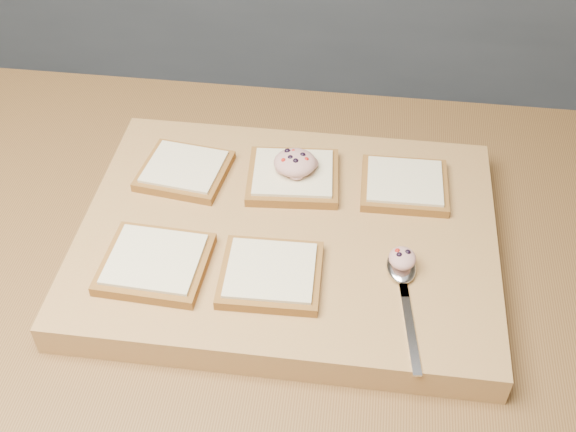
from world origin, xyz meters
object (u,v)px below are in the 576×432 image
object	(u,v)px
bread_far_center	(293,176)
tuna_salad_dollop	(295,162)
spoon	(402,275)
cutting_board	(288,238)

from	to	relation	value
bread_far_center	tuna_salad_dollop	world-z (taller)	tuna_salad_dollop
bread_far_center	spoon	size ratio (longest dim) A/B	0.73
bread_far_center	cutting_board	bearing A→B (deg)	-87.03
bread_far_center	tuna_salad_dollop	size ratio (longest dim) A/B	2.26
cutting_board	bread_far_center	distance (m)	0.10
tuna_salad_dollop	spoon	size ratio (longest dim) A/B	0.32
tuna_salad_dollop	spoon	bearing A→B (deg)	-47.36
bread_far_center	tuna_salad_dollop	xyz separation A→B (m)	(0.00, 0.00, 0.02)
cutting_board	tuna_salad_dollop	world-z (taller)	tuna_salad_dollop
tuna_salad_dollop	spoon	xyz separation A→B (m)	(0.16, -0.17, -0.03)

